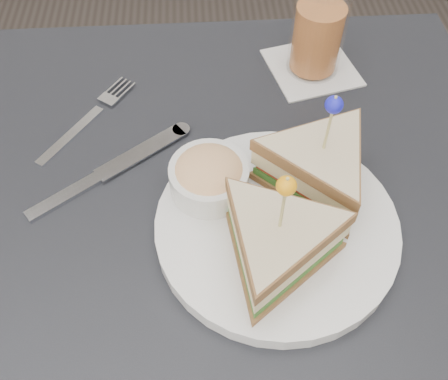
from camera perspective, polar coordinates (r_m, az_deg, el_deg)
table at (r=0.67m, az=-0.81°, el=-7.16°), size 0.80×0.80×0.75m
plate_meal at (r=0.56m, az=6.93°, el=-1.82°), size 0.33×0.32×0.17m
cutlery_fork at (r=0.74m, az=-14.93°, el=8.20°), size 0.13×0.17×0.01m
cutlery_knife at (r=0.66m, az=-13.38°, el=1.92°), size 0.21×0.16×0.01m
drink_set at (r=0.76m, az=10.73°, el=17.60°), size 0.15×0.15×0.16m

